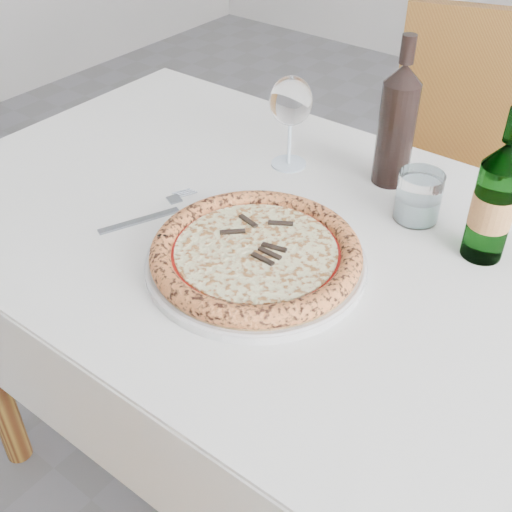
# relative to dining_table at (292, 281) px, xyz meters

# --- Properties ---
(dining_table) EXTENTS (1.36, 0.81, 0.76)m
(dining_table) POSITION_rel_dining_table_xyz_m (0.00, 0.00, 0.00)
(dining_table) COLOR olive
(dining_table) RESTS_ON floor
(chair_far) EXTENTS (0.47, 0.47, 0.93)m
(chair_far) POSITION_rel_dining_table_xyz_m (0.00, 0.72, -0.13)
(chair_far) COLOR olive
(chair_far) RESTS_ON floor
(plate) EXTENTS (0.34, 0.34, 0.02)m
(plate) POSITION_rel_dining_table_xyz_m (-0.00, -0.10, 0.10)
(plate) COLOR silver
(plate) RESTS_ON dining_table
(pizza) EXTENTS (0.32, 0.32, 0.03)m
(pizza) POSITION_rel_dining_table_xyz_m (-0.00, -0.10, 0.12)
(pizza) COLOR tan
(pizza) RESTS_ON plate
(fork) EXTENTS (0.07, 0.20, 0.00)m
(fork) POSITION_rel_dining_table_xyz_m (-0.23, -0.10, 0.10)
(fork) COLOR gray
(fork) RESTS_ON dining_table
(wine_glass) EXTENTS (0.08, 0.08, 0.18)m
(wine_glass) POSITION_rel_dining_table_xyz_m (-0.14, 0.19, 0.22)
(wine_glass) COLOR white
(wine_glass) RESTS_ON dining_table
(tumbler) EXTENTS (0.08, 0.08, 0.08)m
(tumbler) POSITION_rel_dining_table_xyz_m (0.13, 0.17, 0.13)
(tumbler) COLOR white
(tumbler) RESTS_ON dining_table
(beer_bottle) EXTENTS (0.06, 0.06, 0.25)m
(beer_bottle) POSITION_rel_dining_table_xyz_m (0.26, 0.14, 0.19)
(beer_bottle) COLOR #397B39
(beer_bottle) RESTS_ON dining_table
(wine_bottle) EXTENTS (0.07, 0.07, 0.27)m
(wine_bottle) POSITION_rel_dining_table_xyz_m (0.04, 0.25, 0.21)
(wine_bottle) COLOR black
(wine_bottle) RESTS_ON dining_table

